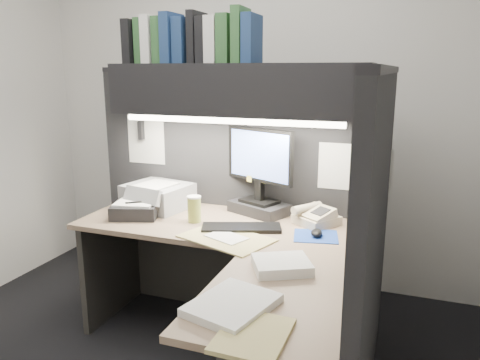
# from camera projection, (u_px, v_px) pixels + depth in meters

# --- Properties ---
(wall_back) EXTENTS (3.50, 0.04, 2.70)m
(wall_back) POSITION_uv_depth(u_px,v_px,m) (257.00, 106.00, 3.52)
(wall_back) COLOR silver
(wall_back) RESTS_ON floor
(partition_back) EXTENTS (1.90, 0.06, 1.60)m
(partition_back) POSITION_uv_depth(u_px,v_px,m) (234.00, 195.00, 3.11)
(partition_back) COLOR black
(partition_back) RESTS_ON floor
(partition_right) EXTENTS (0.06, 1.50, 1.60)m
(partition_right) POSITION_uv_depth(u_px,v_px,m) (371.00, 255.00, 2.11)
(partition_right) COLOR black
(partition_right) RESTS_ON floor
(desk) EXTENTS (1.70, 1.53, 0.73)m
(desk) POSITION_uv_depth(u_px,v_px,m) (242.00, 324.00, 2.21)
(desk) COLOR #876D56
(desk) RESTS_ON floor
(overhead_shelf) EXTENTS (1.55, 0.34, 0.30)m
(overhead_shelf) POSITION_uv_depth(u_px,v_px,m) (237.00, 90.00, 2.75)
(overhead_shelf) COLOR black
(overhead_shelf) RESTS_ON partition_back
(task_light_tube) EXTENTS (1.32, 0.04, 0.04)m
(task_light_tube) POSITION_uv_depth(u_px,v_px,m) (229.00, 121.00, 2.67)
(task_light_tube) COLOR white
(task_light_tube) RESTS_ON overhead_shelf
(monitor) EXTENTS (0.47, 0.34, 0.54)m
(monitor) POSITION_uv_depth(u_px,v_px,m) (259.00, 180.00, 2.90)
(monitor) COLOR black
(monitor) RESTS_ON desk
(keyboard) EXTENTS (0.47, 0.29, 0.02)m
(keyboard) POSITION_uv_depth(u_px,v_px,m) (241.00, 228.00, 2.65)
(keyboard) COLOR black
(keyboard) RESTS_ON desk
(mousepad) EXTENTS (0.27, 0.26, 0.00)m
(mousepad) POSITION_uv_depth(u_px,v_px,m) (316.00, 236.00, 2.54)
(mousepad) COLOR #1C3D9C
(mousepad) RESTS_ON desk
(mouse) EXTENTS (0.08, 0.11, 0.04)m
(mouse) POSITION_uv_depth(u_px,v_px,m) (317.00, 233.00, 2.53)
(mouse) COLOR black
(mouse) RESTS_ON mousepad
(telephone) EXTENTS (0.30, 0.30, 0.09)m
(telephone) POSITION_uv_depth(u_px,v_px,m) (316.00, 217.00, 2.74)
(telephone) COLOR #BFB193
(telephone) RESTS_ON desk
(coffee_cup) EXTENTS (0.08, 0.08, 0.15)m
(coffee_cup) POSITION_uv_depth(u_px,v_px,m) (194.00, 210.00, 2.77)
(coffee_cup) COLOR #D4D455
(coffee_cup) RESTS_ON desk
(printer) EXTENTS (0.45, 0.40, 0.16)m
(printer) POSITION_uv_depth(u_px,v_px,m) (158.00, 196.00, 3.06)
(printer) COLOR #989A9D
(printer) RESTS_ON desk
(notebook_stack) EXTENTS (0.33, 0.30, 0.08)m
(notebook_stack) POSITION_uv_depth(u_px,v_px,m) (136.00, 210.00, 2.88)
(notebook_stack) COLOR black
(notebook_stack) RESTS_ON desk
(open_folder) EXTENTS (0.55, 0.45, 0.01)m
(open_folder) POSITION_uv_depth(u_px,v_px,m) (226.00, 238.00, 2.51)
(open_folder) COLOR tan
(open_folder) RESTS_ON desk
(paper_stack_a) EXTENTS (0.32, 0.30, 0.05)m
(paper_stack_a) POSITION_uv_depth(u_px,v_px,m) (282.00, 265.00, 2.11)
(paper_stack_a) COLOR white
(paper_stack_a) RESTS_ON desk
(paper_stack_b) EXTENTS (0.34, 0.38, 0.03)m
(paper_stack_b) POSITION_uv_depth(u_px,v_px,m) (232.00, 305.00, 1.77)
(paper_stack_b) COLOR white
(paper_stack_b) RESTS_ON desk
(manila_stack) EXTENTS (0.23, 0.29, 0.02)m
(manila_stack) POSITION_uv_depth(u_px,v_px,m) (253.00, 335.00, 1.58)
(manila_stack) COLOR tan
(manila_stack) RESTS_ON desk
(binder_row) EXTENTS (0.82, 0.25, 0.31)m
(binder_row) POSITION_uv_depth(u_px,v_px,m) (192.00, 40.00, 2.78)
(binder_row) COLOR black
(binder_row) RESTS_ON overhead_shelf
(pinned_papers) EXTENTS (1.76, 1.31, 0.51)m
(pinned_papers) POSITION_uv_depth(u_px,v_px,m) (276.00, 174.00, 2.58)
(pinned_papers) COLOR white
(pinned_papers) RESTS_ON partition_back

